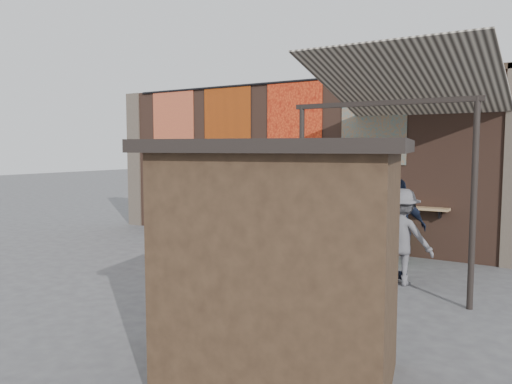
# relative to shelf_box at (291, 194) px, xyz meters

# --- Properties ---
(ground) EXTENTS (70.00, 70.00, 0.00)m
(ground) POSITION_rel_shelf_box_xyz_m (-0.32, -2.30, -1.26)
(ground) COLOR #474749
(ground) RESTS_ON ground
(brick_wall) EXTENTS (10.00, 0.40, 4.00)m
(brick_wall) POSITION_rel_shelf_box_xyz_m (-0.32, 0.40, 0.74)
(brick_wall) COLOR brown
(brick_wall) RESTS_ON ground
(pier_left) EXTENTS (0.50, 0.50, 4.00)m
(pier_left) POSITION_rel_shelf_box_xyz_m (-5.52, 0.40, 0.74)
(pier_left) COLOR #4C4238
(pier_left) RESTS_ON ground
(eating_counter) EXTENTS (8.00, 0.32, 0.05)m
(eating_counter) POSITION_rel_shelf_box_xyz_m (-0.32, 0.03, -0.16)
(eating_counter) COLOR #9E7A51
(eating_counter) RESTS_ON brick_wall
(shelf_box) EXTENTS (0.55, 0.33, 0.26)m
(shelf_box) POSITION_rel_shelf_box_xyz_m (0.00, 0.00, 0.00)
(shelf_box) COLOR white
(shelf_box) RESTS_ON eating_counter
(tapestry_redgold) EXTENTS (1.50, 0.02, 2.00)m
(tapestry_redgold) POSITION_rel_shelf_box_xyz_m (-3.92, 0.18, 1.74)
(tapestry_redgold) COLOR maroon
(tapestry_redgold) RESTS_ON brick_wall
(tapestry_sun) EXTENTS (1.50, 0.02, 2.00)m
(tapestry_sun) POSITION_rel_shelf_box_xyz_m (-2.02, 0.18, 1.74)
(tapestry_sun) COLOR #F6590E
(tapestry_sun) RESTS_ON brick_wall
(tapestry_orange) EXTENTS (1.50, 0.02, 2.00)m
(tapestry_orange) POSITION_rel_shelf_box_xyz_m (-0.02, 0.18, 1.74)
(tapestry_orange) COLOR #DC451B
(tapestry_orange) RESTS_ON brick_wall
(tapestry_multi) EXTENTS (1.50, 0.02, 2.00)m
(tapestry_multi) POSITION_rel_shelf_box_xyz_m (1.98, 0.18, 1.74)
(tapestry_multi) COLOR #236F83
(tapestry_multi) RESTS_ON brick_wall
(hang_rail) EXTENTS (9.50, 0.06, 0.06)m
(hang_rail) POSITION_rel_shelf_box_xyz_m (-0.32, 0.17, 2.72)
(hang_rail) COLOR black
(hang_rail) RESTS_ON brick_wall
(scooter_stool_0) EXTENTS (0.37, 0.82, 0.78)m
(scooter_stool_0) POSITION_rel_shelf_box_xyz_m (-3.15, -0.35, -0.87)
(scooter_stool_0) COLOR navy
(scooter_stool_0) RESTS_ON ground
(scooter_stool_1) EXTENTS (0.35, 0.77, 0.73)m
(scooter_stool_1) POSITION_rel_shelf_box_xyz_m (-2.51, -0.27, -0.89)
(scooter_stool_1) COLOR maroon
(scooter_stool_1) RESTS_ON ground
(scooter_stool_2) EXTENTS (0.39, 0.87, 0.82)m
(scooter_stool_2) POSITION_rel_shelf_box_xyz_m (-1.89, -0.31, -0.84)
(scooter_stool_2) COLOR black
(scooter_stool_2) RESTS_ON ground
(scooter_stool_3) EXTENTS (0.32, 0.72, 0.68)m
(scooter_stool_3) POSITION_rel_shelf_box_xyz_m (-1.25, -0.29, -0.92)
(scooter_stool_3) COLOR #10501B
(scooter_stool_3) RESTS_ON ground
(scooter_stool_4) EXTENTS (0.33, 0.74, 0.71)m
(scooter_stool_4) POSITION_rel_shelf_box_xyz_m (-0.56, -0.29, -0.90)
(scooter_stool_4) COLOR navy
(scooter_stool_4) RESTS_ON ground
(scooter_stool_5) EXTENTS (0.39, 0.87, 0.83)m
(scooter_stool_5) POSITION_rel_shelf_box_xyz_m (-0.01, -0.35, -0.84)
(scooter_stool_5) COLOR #131349
(scooter_stool_5) RESTS_ON ground
(scooter_stool_6) EXTENTS (0.38, 0.85, 0.81)m
(scooter_stool_6) POSITION_rel_shelf_box_xyz_m (0.65, -0.26, -0.85)
(scooter_stool_6) COLOR #B8100E
(scooter_stool_6) RESTS_ON ground
(scooter_stool_7) EXTENTS (0.37, 0.83, 0.79)m
(scooter_stool_7) POSITION_rel_shelf_box_xyz_m (1.29, -0.34, -0.86)
(scooter_stool_7) COLOR #1A6A48
(scooter_stool_7) RESTS_ON ground
(scooter_stool_8) EXTENTS (0.32, 0.71, 0.67)m
(scooter_stool_8) POSITION_rel_shelf_box_xyz_m (1.92, -0.35, -0.92)
(scooter_stool_8) COLOR black
(scooter_stool_8) RESTS_ON ground
(scooter_stool_9) EXTENTS (0.40, 0.89, 0.85)m
(scooter_stool_9) POSITION_rel_shelf_box_xyz_m (2.57, -0.27, -0.83)
(scooter_stool_9) COLOR #0D5D16
(scooter_stool_9) RESTS_ON ground
(diner_left) EXTENTS (0.69, 0.57, 1.64)m
(diner_left) POSITION_rel_shelf_box_xyz_m (-3.52, -0.79, -0.44)
(diner_left) COLOR #9CD2E3
(diner_left) RESTS_ON ground
(diner_right) EXTENTS (0.77, 0.62, 1.50)m
(diner_right) POSITION_rel_shelf_box_xyz_m (-1.75, -0.30, -0.50)
(diner_right) COLOR #32272F
(diner_right) RESTS_ON ground
(shopper_navy) EXTENTS (1.08, 1.08, 1.84)m
(shopper_navy) POSITION_rel_shelf_box_xyz_m (3.19, -1.84, -0.34)
(shopper_navy) COLOR #161D32
(shopper_navy) RESTS_ON ground
(shopper_grey) EXTENTS (1.11, 0.68, 1.67)m
(shopper_grey) POSITION_rel_shelf_box_xyz_m (3.32, -2.09, -0.42)
(shopper_grey) COLOR #5A595E
(shopper_grey) RESTS_ON ground
(shopper_tan) EXTENTS (0.82, 0.66, 1.46)m
(shopper_tan) POSITION_rel_shelf_box_xyz_m (1.54, -2.42, -0.52)
(shopper_tan) COLOR #937A5D
(shopper_tan) RESTS_ON ground
(market_stall) EXTENTS (2.46, 2.06, 2.34)m
(market_stall) POSITION_rel_shelf_box_xyz_m (3.34, -6.37, -0.09)
(market_stall) COLOR black
(market_stall) RESTS_ON ground
(stall_roof) EXTENTS (2.77, 2.35, 0.12)m
(stall_roof) POSITION_rel_shelf_box_xyz_m (3.34, -6.37, 1.14)
(stall_roof) COLOR black
(stall_roof) RESTS_ON market_stall
(stall_sign) EXTENTS (1.18, 0.30, 0.50)m
(stall_sign) POSITION_rel_shelf_box_xyz_m (3.16, -5.55, 0.44)
(stall_sign) COLOR gold
(stall_sign) RESTS_ON market_stall
(stall_shelf) EXTENTS (1.77, 0.49, 0.06)m
(stall_shelf) POSITION_rel_shelf_box_xyz_m (3.16, -5.55, -0.40)
(stall_shelf) COLOR #473321
(stall_shelf) RESTS_ON market_stall
(awning_canvas) EXTENTS (3.20, 3.28, 0.97)m
(awning_canvas) POSITION_rel_shelf_box_xyz_m (3.18, -1.40, 2.29)
(awning_canvas) COLOR beige
(awning_canvas) RESTS_ON brick_wall
(awning_ledger) EXTENTS (3.30, 0.08, 0.12)m
(awning_ledger) POSITION_rel_shelf_box_xyz_m (3.18, 0.19, 2.69)
(awning_ledger) COLOR #33261C
(awning_ledger) RESTS_ON brick_wall
(awning_header) EXTENTS (3.00, 0.08, 0.08)m
(awning_header) POSITION_rel_shelf_box_xyz_m (3.18, -2.90, 1.82)
(awning_header) COLOR black
(awning_header) RESTS_ON awning_post_left
(awning_post_left) EXTENTS (0.09, 0.09, 3.10)m
(awning_post_left) POSITION_rel_shelf_box_xyz_m (1.78, -2.90, 0.29)
(awning_post_left) COLOR black
(awning_post_left) RESTS_ON ground
(awning_post_right) EXTENTS (0.09, 0.09, 3.10)m
(awning_post_right) POSITION_rel_shelf_box_xyz_m (4.58, -2.90, 0.29)
(awning_post_right) COLOR black
(awning_post_right) RESTS_ON ground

